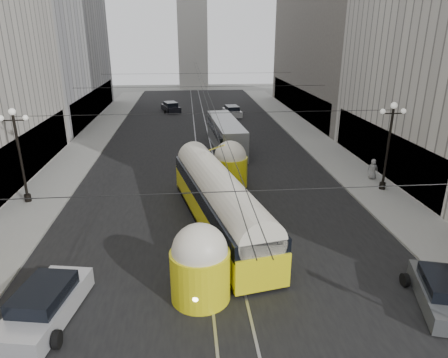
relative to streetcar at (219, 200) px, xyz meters
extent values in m
cube|color=black|center=(-0.14, 19.26, -1.75)|extent=(20.00, 85.00, 0.02)
cube|color=gray|center=(-12.14, 22.76, -1.68)|extent=(4.00, 72.00, 0.15)
cube|color=gray|center=(11.86, 22.76, -1.68)|extent=(4.00, 72.00, 0.15)
cube|color=gray|center=(-0.89, 19.26, -1.75)|extent=(0.12, 85.00, 0.04)
cube|color=gray|center=(0.61, 19.26, -1.75)|extent=(0.12, 85.00, 0.04)
cube|color=black|center=(-14.19, 10.76, 0.25)|extent=(0.10, 18.00, 3.60)
cube|color=#999999|center=(-20.14, 34.76, 12.25)|extent=(12.00, 28.00, 28.00)
cube|color=black|center=(-14.19, 34.76, 0.25)|extent=(0.10, 25.20, 3.60)
cube|color=black|center=(13.91, 8.76, 0.25)|extent=(0.10, 18.00, 3.60)
cube|color=black|center=(13.91, 34.76, 0.25)|extent=(0.10, 28.80, 3.60)
cube|color=#B2AFA8|center=(-0.14, 66.76, 10.25)|extent=(6.00, 6.00, 24.00)
cylinder|color=black|center=(-12.74, 4.76, 1.40)|extent=(0.18, 0.18, 6.00)
cylinder|color=black|center=(-12.74, 4.76, -1.35)|extent=(0.44, 0.44, 0.50)
cylinder|color=black|center=(-12.74, 4.76, 4.00)|extent=(1.60, 0.08, 0.08)
sphere|color=white|center=(-12.74, 4.76, 4.55)|extent=(0.44, 0.44, 0.44)
sphere|color=white|center=(-13.49, 4.76, 4.15)|extent=(0.36, 0.36, 0.36)
sphere|color=white|center=(-11.99, 4.76, 4.15)|extent=(0.36, 0.36, 0.36)
cylinder|color=black|center=(12.46, 4.76, 1.40)|extent=(0.18, 0.18, 6.00)
cylinder|color=black|center=(12.46, 4.76, -1.35)|extent=(0.44, 0.44, 0.50)
cylinder|color=black|center=(12.46, 4.76, 4.00)|extent=(1.60, 0.08, 0.08)
sphere|color=white|center=(12.46, 4.76, 4.55)|extent=(0.44, 0.44, 0.44)
sphere|color=white|center=(11.71, 4.76, 4.15)|extent=(0.36, 0.36, 0.36)
sphere|color=white|center=(13.21, 4.76, 4.15)|extent=(0.36, 0.36, 0.36)
cylinder|color=black|center=(-0.14, -9.24, 4.25)|extent=(25.00, 0.03, 0.03)
cylinder|color=black|center=(-0.14, 4.76, 4.25)|extent=(25.00, 0.03, 0.03)
cylinder|color=black|center=(-0.14, 18.76, 4.25)|extent=(25.00, 0.03, 0.03)
cylinder|color=black|center=(-0.14, 32.76, 4.25)|extent=(25.00, 0.03, 0.03)
cylinder|color=black|center=(-0.14, 22.76, 4.05)|extent=(0.03, 72.00, 0.03)
cylinder|color=black|center=(0.26, 22.76, 4.05)|extent=(0.03, 72.00, 0.03)
cube|color=yellow|center=(0.00, 0.00, -0.71)|extent=(5.31, 14.18, 1.69)
cube|color=black|center=(0.00, 0.00, -1.50)|extent=(5.23, 13.77, 0.30)
cube|color=black|center=(0.00, 0.00, 0.39)|extent=(5.29, 13.98, 0.85)
cylinder|color=silver|center=(0.00, 0.00, 0.69)|extent=(4.98, 13.91, 2.29)
cylinder|color=yellow|center=(-1.37, -6.73, -0.61)|extent=(2.59, 2.59, 2.29)
sphere|color=silver|center=(-1.37, -6.73, 0.59)|extent=(2.39, 2.39, 2.39)
cylinder|color=yellow|center=(1.37, 6.73, -0.61)|extent=(2.59, 2.59, 2.29)
sphere|color=silver|center=(1.37, 6.73, 0.59)|extent=(2.39, 2.39, 2.39)
sphere|color=#FFF2BF|center=(-1.60, -7.86, -0.90)|extent=(0.36, 0.36, 0.36)
cube|color=gray|center=(2.07, 17.43, -0.31)|extent=(3.07, 11.30, 2.79)
cube|color=black|center=(2.07, 17.43, 0.16)|extent=(3.06, 10.91, 1.02)
cube|color=black|center=(2.07, 11.89, 0.02)|extent=(2.14, 0.24, 1.30)
cylinder|color=black|center=(0.90, 13.68, -1.29)|extent=(0.30, 0.93, 0.93)
cylinder|color=black|center=(3.23, 13.68, -1.29)|extent=(0.30, 0.93, 0.93)
cylinder|color=black|center=(0.90, 21.17, -1.29)|extent=(0.30, 0.93, 0.93)
cylinder|color=black|center=(3.23, 21.17, -1.29)|extent=(0.30, 0.93, 0.93)
cube|color=silver|center=(-7.64, -7.56, -1.24)|extent=(2.85, 5.13, 0.86)
cube|color=black|center=(-7.64, -7.56, -0.63)|extent=(2.21, 2.94, 0.81)
cylinder|color=black|center=(-8.54, -9.21, -1.41)|extent=(0.22, 0.69, 0.69)
cylinder|color=black|center=(-6.75, -9.21, -1.41)|extent=(0.22, 0.69, 0.69)
cylinder|color=black|center=(-8.54, -5.91, -1.41)|extent=(0.22, 0.69, 0.69)
cylinder|color=black|center=(-6.75, -5.91, -1.41)|extent=(0.22, 0.69, 0.69)
cube|color=#4F5354|center=(8.82, -8.19, -1.29)|extent=(2.97, 4.68, 0.77)
cube|color=black|center=(8.82, -8.19, -0.74)|extent=(2.20, 2.74, 0.73)
cylinder|color=black|center=(8.01, -9.67, -1.44)|extent=(0.22, 0.62, 0.62)
cylinder|color=black|center=(8.01, -6.71, -1.44)|extent=(0.22, 0.62, 0.62)
cylinder|color=black|center=(9.62, -6.71, -1.44)|extent=(0.22, 0.62, 0.62)
cube|color=#BDBDBD|center=(4.57, 34.08, -1.27)|extent=(2.44, 4.73, 0.80)
cube|color=black|center=(4.57, 34.08, -0.70)|extent=(1.95, 2.68, 0.76)
cylinder|color=black|center=(3.74, 32.54, -1.43)|extent=(0.22, 0.64, 0.64)
cylinder|color=black|center=(5.41, 32.54, -1.43)|extent=(0.22, 0.64, 0.64)
cylinder|color=black|center=(3.74, 35.62, -1.43)|extent=(0.22, 0.64, 0.64)
cylinder|color=black|center=(5.41, 35.62, -1.43)|extent=(0.22, 0.64, 0.64)
cube|color=black|center=(-4.12, 38.25, -1.27)|extent=(3.13, 4.86, 0.80)
cube|color=black|center=(-4.12, 38.25, -0.71)|extent=(2.31, 2.86, 0.76)
cylinder|color=black|center=(-4.96, 36.72, -1.43)|extent=(0.22, 0.64, 0.64)
cylinder|color=black|center=(-3.29, 36.72, -1.43)|extent=(0.22, 0.64, 0.64)
cylinder|color=black|center=(-4.96, 39.78, -1.43)|extent=(0.22, 0.64, 0.64)
cylinder|color=black|center=(-3.29, 39.78, -1.43)|extent=(0.22, 0.64, 0.64)
imported|color=gray|center=(12.66, 6.95, -0.80)|extent=(0.90, 0.72, 1.61)
camera|label=1|loc=(-1.70, -21.48, 9.20)|focal=32.00mm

